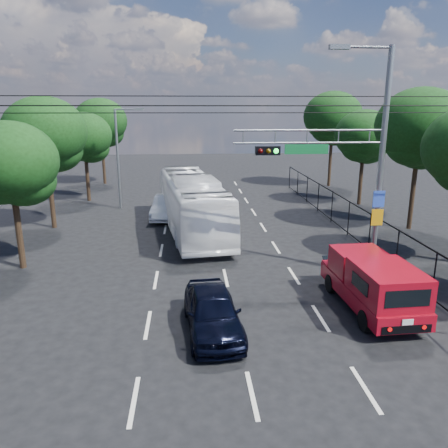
{
  "coord_description": "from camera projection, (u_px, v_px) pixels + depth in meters",
  "views": [
    {
      "loc": [
        -1.51,
        -9.6,
        7.15
      ],
      "look_at": [
        -0.19,
        6.57,
        2.8
      ],
      "focal_mm": 35.0,
      "sensor_mm": 36.0,
      "label": 1
    }
  ],
  "objects": [
    {
      "name": "white_van",
      "position": [
        167.0,
        207.0,
        28.92
      ],
      "size": [
        2.03,
        4.66,
        1.49
      ],
      "primitive_type": "imported",
      "rotation": [
        0.0,
        0.0,
        -0.1
      ],
      "color": "white",
      "rests_on": "ground"
    },
    {
      "name": "white_bus",
      "position": [
        192.0,
        204.0,
        25.7
      ],
      "size": [
        4.37,
        12.14,
        3.31
      ],
      "primitive_type": "imported",
      "rotation": [
        0.0,
        0.0,
        0.14
      ],
      "color": "white",
      "rests_on": "ground"
    },
    {
      "name": "utility_wires",
      "position": [
        224.0,
        105.0,
        17.84
      ],
      "size": [
        22.0,
        5.04,
        0.74
      ],
      "color": "black",
      "rests_on": "ground"
    },
    {
      "name": "tree_left_c",
      "position": [
        46.0,
        138.0,
        25.43
      ],
      "size": [
        4.8,
        4.8,
        7.8
      ],
      "color": "black",
      "rests_on": "ground"
    },
    {
      "name": "navy_hatchback",
      "position": [
        213.0,
        311.0,
        14.21
      ],
      "size": [
        2.04,
        4.37,
        1.45
      ],
      "primitive_type": "imported",
      "rotation": [
        0.0,
        0.0,
        0.08
      ],
      "color": "black",
      "rests_on": "ground"
    },
    {
      "name": "streetlight_left",
      "position": [
        120.0,
        154.0,
        30.87
      ],
      "size": [
        2.09,
        0.22,
        7.08
      ],
      "color": "slate",
      "rests_on": "ground"
    },
    {
      "name": "tree_right_c",
      "position": [
        420.0,
        133.0,
        25.11
      ],
      "size": [
        5.1,
        5.1,
        8.29
      ],
      "color": "black",
      "rests_on": "ground"
    },
    {
      "name": "tree_left_d",
      "position": [
        85.0,
        140.0,
        33.34
      ],
      "size": [
        4.2,
        4.2,
        6.83
      ],
      "color": "black",
      "rests_on": "ground"
    },
    {
      "name": "tree_left_b",
      "position": [
        12.0,
        168.0,
        18.95
      ],
      "size": [
        4.08,
        4.08,
        6.63
      ],
      "color": "black",
      "rests_on": "ground"
    },
    {
      "name": "tree_right_e",
      "position": [
        333.0,
        121.0,
        39.48
      ],
      "size": [
        5.28,
        5.28,
        8.58
      ],
      "color": "black",
      "rests_on": "ground"
    },
    {
      "name": "tree_left_e",
      "position": [
        101.0,
        125.0,
        40.81
      ],
      "size": [
        4.92,
        4.92,
        7.99
      ],
      "color": "black",
      "rests_on": "ground"
    },
    {
      "name": "lane_markings",
      "position": [
        217.0,
        238.0,
        24.68
      ],
      "size": [
        6.12,
        38.0,
        0.01
      ],
      "color": "beige",
      "rests_on": "ground"
    },
    {
      "name": "red_pickup",
      "position": [
        372.0,
        282.0,
        15.69
      ],
      "size": [
        2.17,
        5.43,
        1.99
      ],
      "color": "black",
      "rests_on": "ground"
    },
    {
      "name": "ground",
      "position": [
        252.0,
        395.0,
        11.21
      ],
      "size": [
        120.0,
        120.0,
        0.0
      ],
      "primitive_type": "plane",
      "color": "black",
      "rests_on": "ground"
    },
    {
      "name": "fence_right",
      "position": [
        361.0,
        226.0,
        23.26
      ],
      "size": [
        0.06,
        34.03,
        2.0
      ],
      "color": "black",
      "rests_on": "ground"
    },
    {
      "name": "signal_mast",
      "position": [
        354.0,
        155.0,
        17.96
      ],
      "size": [
        6.43,
        0.39,
        9.5
      ],
      "color": "slate",
      "rests_on": "ground"
    },
    {
      "name": "tree_right_d",
      "position": [
        364.0,
        139.0,
        32.05
      ],
      "size": [
        4.32,
        4.32,
        7.02
      ],
      "color": "black",
      "rests_on": "ground"
    }
  ]
}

